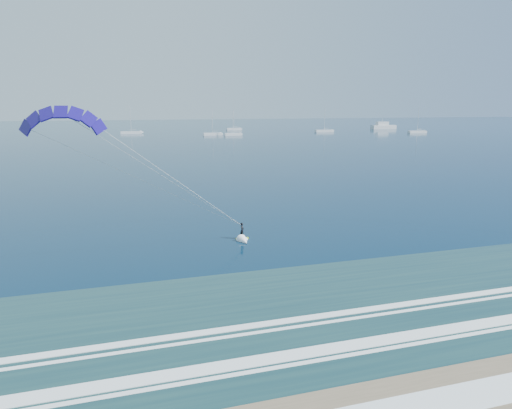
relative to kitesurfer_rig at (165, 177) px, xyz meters
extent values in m
plane|color=#062B3C|center=(11.05, -25.08, -7.46)|extent=(900.00, 900.00, 0.00)
cube|color=#1E423F|center=(11.05, -17.08, -7.45)|extent=(600.00, 22.00, 0.03)
cube|color=white|center=(11.05, -23.58, -7.43)|extent=(600.00, 0.90, 0.07)
cube|color=white|center=(11.05, -19.58, -7.43)|extent=(600.00, 1.10, 0.07)
cube|color=white|center=(11.05, -15.58, -7.43)|extent=(600.00, 0.70, 0.07)
cube|color=white|center=(11.05, -25.58, -7.35)|extent=(600.00, 2.00, 0.02)
cube|color=#ABE01A|center=(8.14, 3.58, -7.42)|extent=(1.35, 0.43, 0.08)
imported|color=black|center=(8.14, 3.58, -6.55)|extent=(0.64, 0.72, 1.66)
cone|color=white|center=(7.99, 2.28, -7.38)|extent=(1.31, 1.74, 1.10)
cube|color=silver|center=(149.17, 202.20, -6.33)|extent=(15.37, 4.10, 2.25)
cube|color=silver|center=(148.17, 202.20, -4.18)|extent=(7.17, 3.28, 2.05)
cylinder|color=silver|center=(148.17, 202.20, -2.16)|extent=(0.16, 0.16, 2.00)
cube|color=silver|center=(2.51, 196.01, -6.86)|extent=(10.31, 2.40, 1.20)
cylinder|color=silver|center=(2.51, 196.01, -0.02)|extent=(0.18, 0.18, 12.49)
cylinder|color=silver|center=(3.71, 196.01, -5.46)|extent=(2.60, 0.12, 0.12)
cube|color=silver|center=(38.88, 172.41, -6.86)|extent=(8.84, 2.40, 1.20)
cylinder|color=silver|center=(38.88, 172.41, -0.74)|extent=(0.18, 0.18, 11.05)
cylinder|color=silver|center=(40.08, 172.41, -5.46)|extent=(2.60, 0.12, 0.12)
cube|color=silver|center=(59.78, 214.81, -6.86)|extent=(8.50, 2.40, 1.20)
cylinder|color=silver|center=(59.78, 214.81, -1.06)|extent=(0.18, 0.18, 10.39)
cylinder|color=silver|center=(60.98, 214.81, -5.46)|extent=(2.60, 0.12, 0.12)
cube|color=silver|center=(101.07, 182.37, -6.86)|extent=(10.08, 2.40, 1.20)
cylinder|color=silver|center=(101.07, 182.37, -0.07)|extent=(0.18, 0.18, 12.38)
cylinder|color=silver|center=(102.27, 182.37, -5.46)|extent=(2.60, 0.12, 0.12)
cube|color=silver|center=(142.63, 160.31, -6.86)|extent=(10.01, 2.40, 1.20)
cylinder|color=silver|center=(142.63, 160.31, -0.17)|extent=(0.18, 0.18, 12.19)
cylinder|color=silver|center=(143.83, 160.31, -5.46)|extent=(2.60, 0.12, 0.12)
cube|color=silver|center=(47.67, 167.79, -6.86)|extent=(7.92, 2.40, 1.20)
cylinder|color=silver|center=(47.67, 167.79, -1.07)|extent=(0.18, 0.18, 10.38)
cylinder|color=silver|center=(48.87, 167.79, -5.46)|extent=(2.60, 0.12, 0.12)
camera|label=1|loc=(-3.78, -41.29, 6.34)|focal=32.00mm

